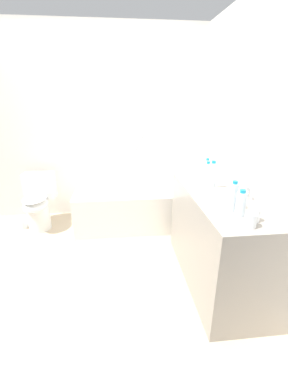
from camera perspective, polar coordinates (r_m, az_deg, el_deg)
name	(u,v)px	position (r m, az deg, el deg)	size (l,w,h in m)	color
ground_plane	(97,269)	(2.62, -10.80, -17.09)	(3.87, 3.87, 0.00)	#C1AD8E
wall_back_tiled	(98,127)	(3.51, -10.54, 14.55)	(3.27, 0.10, 2.47)	white
wall_right_mirror	(258,142)	(2.44, 24.79, 10.42)	(0.10, 3.12, 2.47)	white
bathtub	(141,204)	(3.32, -0.60, -2.73)	(1.70, 0.80, 1.22)	silver
toilet	(38,203)	(3.46, -23.15, -2.26)	(0.39, 0.53, 0.71)	white
vanity_counter	(220,239)	(2.35, 17.16, -10.19)	(0.60, 1.30, 0.84)	gray
sink_basin	(226,195)	(2.09, 18.40, -0.76)	(0.29, 0.29, 0.04)	white
sink_faucet	(247,193)	(2.16, 22.64, -0.17)	(0.11, 0.15, 0.09)	#AFAFB4
water_bottle_0	(207,169)	(2.57, 14.28, 5.23)	(0.06, 0.06, 0.20)	silver
water_bottle_1	(233,197)	(1.85, 19.86, -1.04)	(0.06, 0.06, 0.22)	silver
water_bottle_2	(208,173)	(2.43, 14.42, 4.36)	(0.06, 0.06, 0.20)	silver
water_bottle_3	(241,204)	(1.79, 21.43, -2.52)	(0.07, 0.07, 0.19)	silver
water_bottle_4	(212,176)	(2.23, 15.48, 3.58)	(0.06, 0.06, 0.26)	silver
drinking_glass_0	(255,215)	(1.76, 24.19, -4.92)	(0.06, 0.06, 0.09)	white
drinking_glass_1	(208,181)	(2.36, 14.56, 2.49)	(0.07, 0.07, 0.08)	white
drinking_glass_2	(251,220)	(1.67, 23.33, -6.00)	(0.08, 0.08, 0.09)	white
soap_dish	(200,178)	(2.51, 12.74, 3.09)	(0.09, 0.06, 0.02)	white
toilet_paper_roll	(23,224)	(3.63, -25.98, -6.66)	(0.11, 0.11, 0.10)	white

